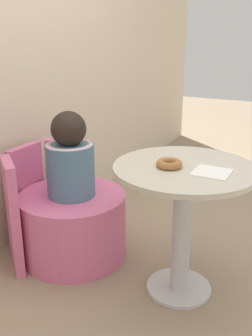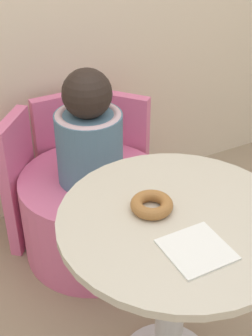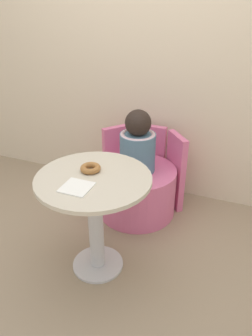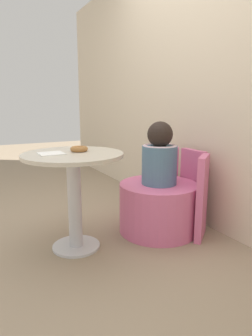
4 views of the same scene
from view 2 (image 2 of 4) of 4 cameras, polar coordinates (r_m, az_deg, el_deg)
The scene contains 6 objects.
round_table at distance 1.42m, azimuth 5.85°, elevation -11.48°, with size 0.67×0.67×0.68m.
tub_chair at distance 2.08m, azimuth -4.05°, elevation -5.65°, with size 0.61×0.61×0.39m.
booth_backrest at distance 2.20m, azimuth -6.88°, elevation 0.50°, with size 0.72×0.26×0.63m.
child_figure at distance 1.85m, azimuth -4.54°, elevation 4.23°, with size 0.27×0.27×0.48m.
donut at distance 1.31m, azimuth 3.15°, elevation -4.48°, with size 0.12×0.12×0.03m.
paper_napkin at distance 1.21m, azimuth 8.59°, elevation -9.81°, with size 0.16×0.16×0.01m.
Camera 2 is at (-0.60, -0.81, 1.49)m, focal length 50.00 mm.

